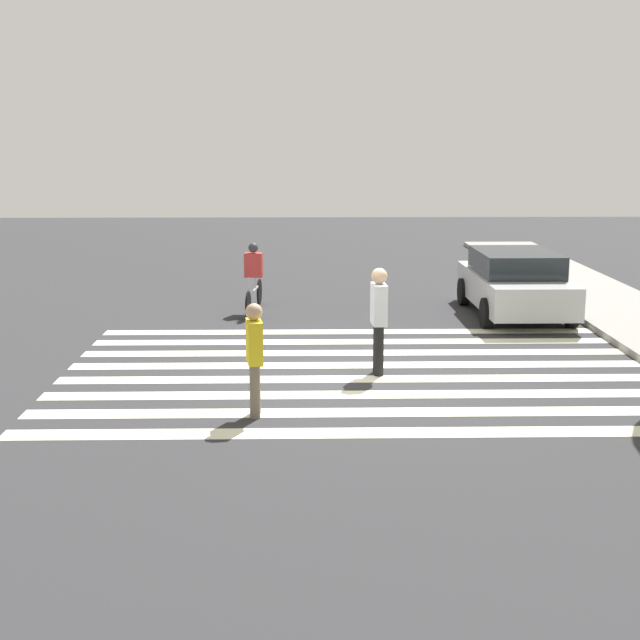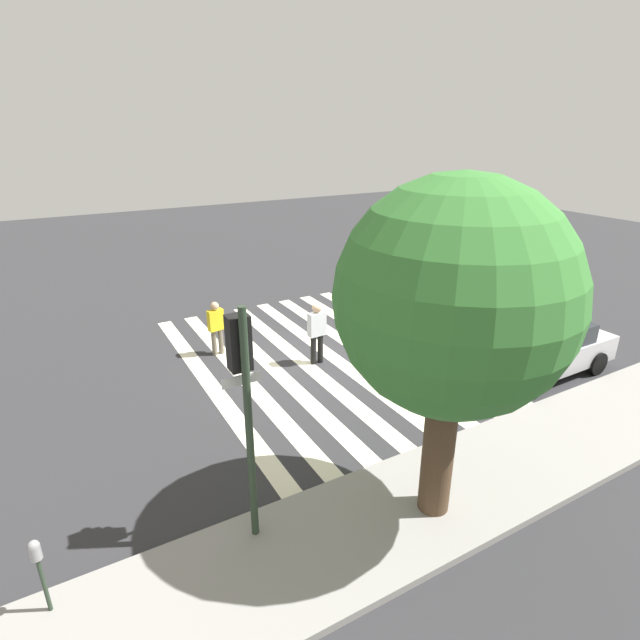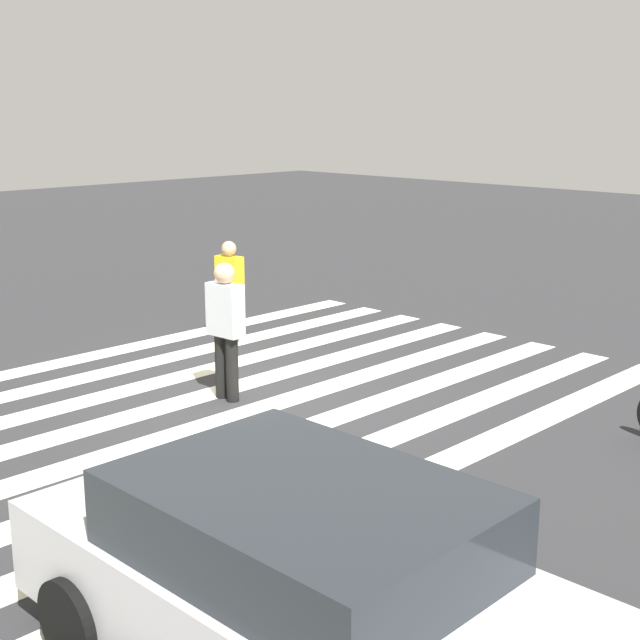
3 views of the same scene
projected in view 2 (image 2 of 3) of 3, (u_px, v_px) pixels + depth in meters
The scene contains 10 objects.
ground_plane at pixel (316, 358), 14.57m from camera, with size 60.00×60.00×0.00m, color #2D2D30.
sidewalk_curb at pixel (475, 479), 9.48m from camera, with size 36.00×2.50×0.14m.
crosswalk_stripes at pixel (316, 357), 14.56m from camera, with size 6.82×10.00×0.01m.
traffic_light at pixel (243, 382), 7.27m from camera, with size 0.60×0.50×4.08m.
parking_meter at pixel (38, 562), 6.54m from camera, with size 0.15×0.15×1.36m.
street_tree at pixel (454, 300), 7.31m from camera, with size 3.60×3.60×5.80m.
pedestrian_adult_blue_shirt at pixel (317, 330), 13.88m from camera, with size 0.51×0.27×1.80m.
pedestrian_adult_yellow_jacket at pixel (216, 325), 14.45m from camera, with size 0.48×0.27×1.64m.
cyclist_mid_street at pixel (417, 284), 18.41m from camera, with size 2.32×0.42×1.58m.
car_parked_silver_sedan at pixel (539, 347), 13.46m from camera, with size 4.25×2.00×1.45m.
Camera 2 is at (6.37, 11.50, 6.37)m, focal length 28.00 mm.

